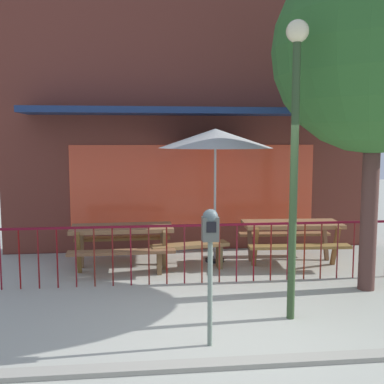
{
  "coord_description": "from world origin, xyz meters",
  "views": [
    {
      "loc": [
        -1.12,
        -5.12,
        2.33
      ],
      "look_at": [
        -0.26,
        2.58,
        1.44
      ],
      "focal_mm": 43.73,
      "sensor_mm": 36.0,
      "label": 1
    }
  ],
  "objects_px": {
    "patio_bench": "(190,251)",
    "patio_umbrella": "(215,139)",
    "street_lamp": "(295,127)",
    "picnic_table_right": "(292,231)",
    "parking_meter_near": "(210,241)",
    "street_tree": "(376,51)",
    "picnic_table_left": "(122,235)"
  },
  "relations": [
    {
      "from": "picnic_table_right",
      "to": "patio_bench",
      "type": "relative_size",
      "value": 1.31
    },
    {
      "from": "patio_bench",
      "to": "street_lamp",
      "type": "relative_size",
      "value": 0.38
    },
    {
      "from": "street_tree",
      "to": "patio_umbrella",
      "type": "bearing_deg",
      "value": 137.59
    },
    {
      "from": "patio_bench",
      "to": "patio_umbrella",
      "type": "bearing_deg",
      "value": 45.77
    },
    {
      "from": "picnic_table_right",
      "to": "patio_umbrella",
      "type": "height_order",
      "value": "patio_umbrella"
    },
    {
      "from": "parking_meter_near",
      "to": "street_lamp",
      "type": "bearing_deg",
      "value": 30.3
    },
    {
      "from": "patio_umbrella",
      "to": "street_lamp",
      "type": "relative_size",
      "value": 0.67
    },
    {
      "from": "picnic_table_right",
      "to": "patio_umbrella",
      "type": "xyz_separation_m",
      "value": [
        -1.41,
        0.27,
        1.71
      ]
    },
    {
      "from": "picnic_table_right",
      "to": "patio_bench",
      "type": "height_order",
      "value": "picnic_table_right"
    },
    {
      "from": "picnic_table_right",
      "to": "parking_meter_near",
      "type": "distance_m",
      "value": 3.95
    },
    {
      "from": "picnic_table_left",
      "to": "street_tree",
      "type": "relative_size",
      "value": 0.36
    },
    {
      "from": "patio_umbrella",
      "to": "street_lamp",
      "type": "bearing_deg",
      "value": -79.68
    },
    {
      "from": "patio_bench",
      "to": "street_lamp",
      "type": "height_order",
      "value": "street_lamp"
    },
    {
      "from": "street_tree",
      "to": "street_lamp",
      "type": "xyz_separation_m",
      "value": [
        -1.55,
        -1.02,
        -1.14
      ]
    },
    {
      "from": "patio_umbrella",
      "to": "parking_meter_near",
      "type": "distance_m",
      "value": 3.82
    },
    {
      "from": "patio_bench",
      "to": "street_tree",
      "type": "bearing_deg",
      "value": -27.27
    },
    {
      "from": "picnic_table_left",
      "to": "patio_umbrella",
      "type": "relative_size",
      "value": 0.73
    },
    {
      "from": "picnic_table_right",
      "to": "street_tree",
      "type": "relative_size",
      "value": 0.36
    },
    {
      "from": "parking_meter_near",
      "to": "street_tree",
      "type": "distance_m",
      "value": 4.0
    },
    {
      "from": "patio_umbrella",
      "to": "patio_bench",
      "type": "bearing_deg",
      "value": -134.23
    },
    {
      "from": "picnic_table_right",
      "to": "patio_umbrella",
      "type": "relative_size",
      "value": 0.75
    },
    {
      "from": "picnic_table_right",
      "to": "parking_meter_near",
      "type": "relative_size",
      "value": 1.2
    },
    {
      "from": "picnic_table_right",
      "to": "patio_umbrella",
      "type": "distance_m",
      "value": 2.23
    },
    {
      "from": "street_tree",
      "to": "patio_bench",
      "type": "bearing_deg",
      "value": 152.73
    },
    {
      "from": "picnic_table_right",
      "to": "patio_bench",
      "type": "bearing_deg",
      "value": -171.85
    },
    {
      "from": "patio_bench",
      "to": "street_lamp",
      "type": "xyz_separation_m",
      "value": [
        1.07,
        -2.37,
        2.12
      ]
    },
    {
      "from": "patio_umbrella",
      "to": "parking_meter_near",
      "type": "xyz_separation_m",
      "value": [
        -0.63,
        -3.6,
        -1.11
      ]
    },
    {
      "from": "street_tree",
      "to": "street_lamp",
      "type": "bearing_deg",
      "value": -146.63
    },
    {
      "from": "picnic_table_right",
      "to": "parking_meter_near",
      "type": "bearing_deg",
      "value": -121.61
    },
    {
      "from": "patio_bench",
      "to": "parking_meter_near",
      "type": "relative_size",
      "value": 0.92
    },
    {
      "from": "patio_umbrella",
      "to": "street_tree",
      "type": "xyz_separation_m",
      "value": [
        2.08,
        -1.9,
        1.29
      ]
    },
    {
      "from": "patio_umbrella",
      "to": "street_tree",
      "type": "relative_size",
      "value": 0.49
    }
  ]
}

